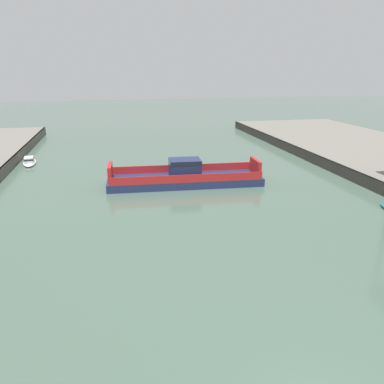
# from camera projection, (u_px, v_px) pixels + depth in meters

# --- Properties ---
(chain_ferry) EXTENTS (22.20, 7.15, 3.69)m
(chain_ferry) POSITION_uv_depth(u_px,v_px,m) (185.00, 177.00, 54.38)
(chain_ferry) COLOR navy
(chain_ferry) RESTS_ON ground
(moored_boat_mid_right) EXTENTS (3.00, 6.97, 1.26)m
(moored_boat_mid_right) POSITION_uv_depth(u_px,v_px,m) (29.00, 161.00, 66.33)
(moored_boat_mid_right) COLOR white
(moored_boat_mid_right) RESTS_ON ground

